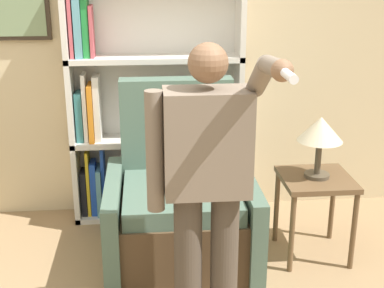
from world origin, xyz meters
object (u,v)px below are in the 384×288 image
at_px(bookcase, 140,102).
at_px(side_table, 316,190).
at_px(person_standing, 207,179).
at_px(table_lamp, 320,132).
at_px(armchair, 180,207).

xyz_separation_m(bookcase, side_table, (1.18, -0.75, -0.45)).
xyz_separation_m(person_standing, table_lamp, (0.84, 0.77, -0.01)).
bearing_deg(bookcase, side_table, -32.30).
bearing_deg(side_table, person_standing, -137.61).
height_order(side_table, table_lamp, table_lamp).
xyz_separation_m(side_table, table_lamp, (-0.00, -0.00, 0.41)).
distance_m(bookcase, person_standing, 1.55).
height_order(bookcase, armchair, bookcase).
bearing_deg(bookcase, person_standing, -77.32).
distance_m(bookcase, side_table, 1.47).
height_order(bookcase, person_standing, bookcase).
distance_m(side_table, table_lamp, 0.41).
bearing_deg(table_lamp, armchair, 175.48).
xyz_separation_m(bookcase, table_lamp, (1.18, -0.75, -0.03)).
bearing_deg(armchair, bookcase, 110.88).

